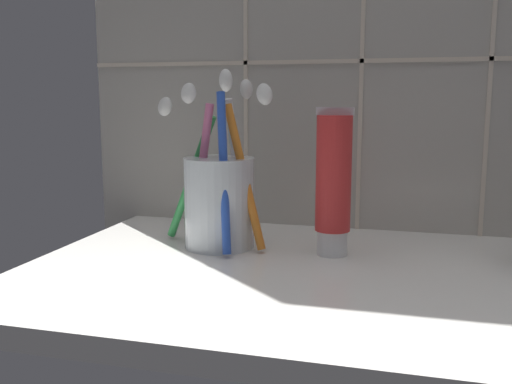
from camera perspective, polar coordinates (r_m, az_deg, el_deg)
The scene contains 4 objects.
sink_counter at distance 55.25cm, azimuth 6.75°, elevation -8.80°, with size 57.84×38.31×2.00cm, color silver.
tile_wall_backsplash at distance 72.70cm, azimuth 9.58°, elevation 18.38°, with size 67.84×1.72×59.40cm.
toothbrush_cup at distance 62.08cm, azimuth -3.69°, elevation -0.40°, with size 15.15×11.56×19.12cm.
toothpaste_tube at distance 58.92cm, azimuth 8.14°, elevation 0.91°, with size 3.82×3.64×15.28cm.
Camera 1 is at (7.41, -51.99, 18.17)cm, focal length 40.00 mm.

